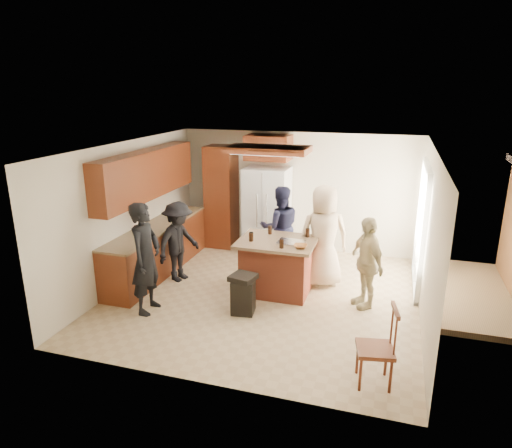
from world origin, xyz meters
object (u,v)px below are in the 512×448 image
(person_front_left, at_px, (146,258))
(person_behind_left, at_px, (280,227))
(person_counter, at_px, (178,242))
(kitchen_island, at_px, (277,266))
(refrigerator, at_px, (267,210))
(spindle_chair, at_px, (377,349))
(trash_bin, at_px, (243,294))
(person_behind_right, at_px, (324,236))
(person_side_right, at_px, (366,262))

(person_front_left, relative_size, person_behind_left, 1.09)
(person_counter, relative_size, kitchen_island, 1.14)
(refrigerator, relative_size, spindle_chair, 1.81)
(refrigerator, height_order, spindle_chair, refrigerator)
(person_counter, bearing_deg, person_front_left, -158.73)
(trash_bin, bearing_deg, person_front_left, -165.69)
(spindle_chair, bearing_deg, person_front_left, 166.31)
(person_behind_left, height_order, spindle_chair, person_behind_left)
(person_counter, relative_size, trash_bin, 2.32)
(person_behind_right, bearing_deg, person_front_left, 14.37)
(person_side_right, height_order, refrigerator, refrigerator)
(person_behind_right, distance_m, person_side_right, 1.01)
(refrigerator, bearing_deg, person_behind_left, -58.15)
(trash_bin, xyz_separation_m, spindle_chair, (2.06, -1.22, 0.13))
(person_behind_right, xyz_separation_m, kitchen_island, (-0.70, -0.52, -0.43))
(person_behind_left, bearing_deg, refrigerator, -82.04)
(person_front_left, distance_m, refrigerator, 3.32)
(person_front_left, distance_m, spindle_chair, 3.63)
(person_behind_left, relative_size, spindle_chair, 1.61)
(person_front_left, height_order, spindle_chair, person_front_left)
(refrigerator, bearing_deg, person_behind_right, -44.41)
(person_side_right, bearing_deg, trash_bin, -98.86)
(person_front_left, relative_size, spindle_chair, 1.76)
(person_counter, height_order, trash_bin, person_counter)
(refrigerator, xyz_separation_m, kitchen_island, (0.71, -1.90, -0.43))
(spindle_chair, bearing_deg, trash_bin, 149.34)
(trash_bin, height_order, spindle_chair, spindle_chair)
(person_side_right, xyz_separation_m, person_counter, (-3.29, 0.07, -0.01))
(person_counter, relative_size, refrigerator, 0.81)
(kitchen_island, distance_m, trash_bin, 0.95)
(person_counter, distance_m, kitchen_island, 1.83)
(person_behind_left, relative_size, person_counter, 1.10)
(person_behind_left, distance_m, person_side_right, 2.11)
(person_side_right, distance_m, person_counter, 3.29)
(person_behind_right, distance_m, trash_bin, 1.83)
(person_counter, distance_m, trash_bin, 1.79)
(person_counter, distance_m, refrigerator, 2.23)
(person_side_right, xyz_separation_m, spindle_chair, (0.28, -2.01, -0.29))
(trash_bin, bearing_deg, refrigerator, 98.36)
(person_front_left, relative_size, trash_bin, 2.78)
(spindle_chair, bearing_deg, person_behind_right, 111.98)
(person_side_right, bearing_deg, kitchen_island, -126.65)
(person_side_right, height_order, kitchen_island, person_side_right)
(person_behind_right, xyz_separation_m, spindle_chair, (1.06, -2.63, -0.45))
(person_counter, bearing_deg, refrigerator, -11.61)
(person_behind_right, bearing_deg, person_behind_left, -54.96)
(person_front_left, relative_size, refrigerator, 0.97)
(person_front_left, distance_m, kitchen_island, 2.19)
(person_behind_right, relative_size, spindle_chair, 1.82)
(person_behind_left, xyz_separation_m, person_behind_right, (0.93, -0.61, 0.10))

